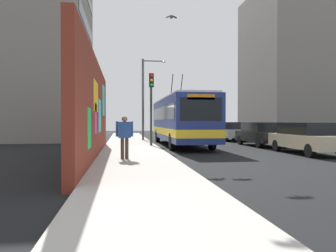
# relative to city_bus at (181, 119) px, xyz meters

# --- Properties ---
(ground_plane) EXTENTS (80.00, 80.00, 0.00)m
(ground_plane) POSITION_rel_city_bus_xyz_m (-3.59, 1.80, -1.80)
(ground_plane) COLOR black
(sidewalk_slab) EXTENTS (48.00, 3.20, 0.15)m
(sidewalk_slab) POSITION_rel_city_bus_xyz_m (-3.59, 3.40, -1.73)
(sidewalk_slab) COLOR #ADA8A0
(sidewalk_slab) RESTS_ON ground_plane
(graffiti_wall) EXTENTS (14.69, 0.32, 4.28)m
(graffiti_wall) POSITION_rel_city_bus_xyz_m (-7.24, 5.15, 0.34)
(graffiti_wall) COLOR maroon
(graffiti_wall) RESTS_ON ground_plane
(building_far_left) EXTENTS (13.65, 7.57, 18.64)m
(building_far_left) POSITION_rel_city_bus_xyz_m (9.97, 11.00, 7.51)
(building_far_left) COLOR gray
(building_far_left) RESTS_ON ground_plane
(building_far_right) EXTENTS (10.75, 9.14, 16.06)m
(building_far_right) POSITION_rel_city_bus_xyz_m (12.96, -15.20, 6.23)
(building_far_right) COLOR gray
(building_far_right) RESTS_ON ground_plane
(city_bus) EXTENTS (11.83, 2.60, 5.02)m
(city_bus) POSITION_rel_city_bus_xyz_m (0.00, 0.00, 0.00)
(city_bus) COLOR navy
(city_bus) RESTS_ON ground_plane
(parked_car_champagne) EXTENTS (4.91, 1.77, 1.58)m
(parked_car_champagne) POSITION_rel_city_bus_xyz_m (-6.68, -5.20, -0.97)
(parked_car_champagne) COLOR #C6B793
(parked_car_champagne) RESTS_ON ground_plane
(parked_car_black) EXTENTS (4.87, 1.90, 1.58)m
(parked_car_black) POSITION_rel_city_bus_xyz_m (-1.27, -5.20, -0.97)
(parked_car_black) COLOR black
(parked_car_black) RESTS_ON ground_plane
(parked_car_silver) EXTENTS (4.46, 1.87, 1.58)m
(parked_car_silver) POSITION_rel_city_bus_xyz_m (5.11, -5.20, -0.97)
(parked_car_silver) COLOR #B7B7BC
(parked_car_silver) RESTS_ON ground_plane
(pedestrian_near_wall) EXTENTS (0.23, 0.68, 1.70)m
(pedestrian_near_wall) POSITION_rel_city_bus_xyz_m (-9.02, 3.85, -0.65)
(pedestrian_near_wall) COLOR #3F3326
(pedestrian_near_wall) RESTS_ON sidewalk_slab
(traffic_light) EXTENTS (0.49, 0.28, 4.46)m
(traffic_light) POSITION_rel_city_bus_xyz_m (-1.77, 2.15, 1.33)
(traffic_light) COLOR #2D382D
(traffic_light) RESTS_ON sidewalk_slab
(street_lamp) EXTENTS (0.44, 1.93, 6.54)m
(street_lamp) POSITION_rel_city_bus_xyz_m (4.66, 2.03, 2.12)
(street_lamp) COLOR #4C4C51
(street_lamp) RESTS_ON sidewalk_slab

